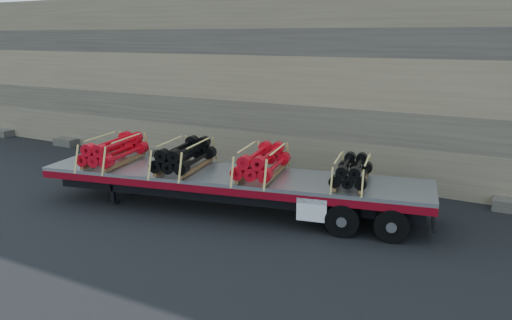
{
  "coord_description": "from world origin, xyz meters",
  "views": [
    {
      "loc": [
        7.04,
        -12.11,
        5.34
      ],
      "look_at": [
        -0.34,
        1.32,
        1.51
      ],
      "focal_mm": 35.0,
      "sensor_mm": 36.0,
      "label": 1
    }
  ],
  "objects_px": {
    "trailer": "(230,192)",
    "bundle_rear": "(352,172)",
    "bundle_front": "(114,151)",
    "bundle_midrear": "(262,163)",
    "bundle_midfront": "(184,156)"
  },
  "relations": [
    {
      "from": "trailer",
      "to": "bundle_rear",
      "type": "bearing_deg",
      "value": 0.0
    },
    {
      "from": "trailer",
      "to": "bundle_rear",
      "type": "height_order",
      "value": "bundle_rear"
    },
    {
      "from": "bundle_midfront",
      "to": "bundle_midrear",
      "type": "xyz_separation_m",
      "value": [
        2.52,
        0.5,
        -0.01
      ]
    },
    {
      "from": "bundle_front",
      "to": "bundle_rear",
      "type": "height_order",
      "value": "bundle_front"
    },
    {
      "from": "trailer",
      "to": "bundle_front",
      "type": "bearing_deg",
      "value": 180.0
    },
    {
      "from": "trailer",
      "to": "bundle_front",
      "type": "height_order",
      "value": "bundle_front"
    },
    {
      "from": "bundle_midfront",
      "to": "bundle_midrear",
      "type": "bearing_deg",
      "value": 0.0
    },
    {
      "from": "bundle_front",
      "to": "bundle_midrear",
      "type": "bearing_deg",
      "value": 0.0
    },
    {
      "from": "trailer",
      "to": "bundle_rear",
      "type": "distance_m",
      "value": 3.83
    },
    {
      "from": "bundle_front",
      "to": "bundle_midrear",
      "type": "distance_m",
      "value": 5.12
    },
    {
      "from": "bundle_front",
      "to": "bundle_rear",
      "type": "xyz_separation_m",
      "value": [
        7.66,
        1.52,
        -0.07
      ]
    },
    {
      "from": "bundle_midrear",
      "to": "bundle_midfront",
      "type": "bearing_deg",
      "value": -180.0
    },
    {
      "from": "bundle_front",
      "to": "bundle_midfront",
      "type": "xyz_separation_m",
      "value": [
        2.51,
        0.5,
        0.0
      ]
    },
    {
      "from": "bundle_front",
      "to": "bundle_midrear",
      "type": "relative_size",
      "value": 1.02
    },
    {
      "from": "bundle_front",
      "to": "bundle_rear",
      "type": "bearing_deg",
      "value": 0.0
    }
  ]
}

